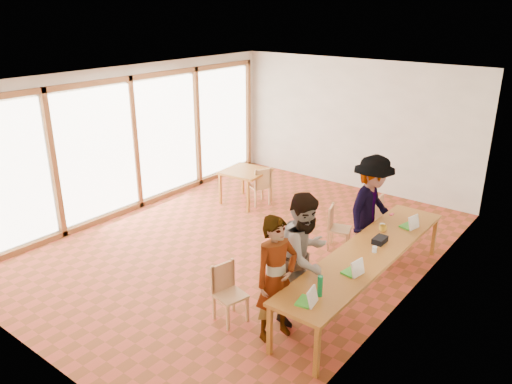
% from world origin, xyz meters
% --- Properties ---
extents(ground, '(8.00, 8.00, 0.00)m').
position_xyz_m(ground, '(0.00, 0.00, 0.00)').
color(ground, '#A94029').
rests_on(ground, ground).
extents(wall_back, '(6.00, 0.10, 3.00)m').
position_xyz_m(wall_back, '(0.00, 4.00, 1.50)').
color(wall_back, silver).
rests_on(wall_back, ground).
extents(wall_front, '(6.00, 0.10, 3.00)m').
position_xyz_m(wall_front, '(0.00, -4.00, 1.50)').
color(wall_front, silver).
rests_on(wall_front, ground).
extents(wall_right, '(0.10, 8.00, 3.00)m').
position_xyz_m(wall_right, '(3.00, 0.00, 1.50)').
color(wall_right, silver).
rests_on(wall_right, ground).
extents(window_wall, '(0.10, 8.00, 3.00)m').
position_xyz_m(window_wall, '(-2.96, 0.00, 1.50)').
color(window_wall, white).
rests_on(window_wall, ground).
extents(ceiling, '(6.00, 8.00, 0.04)m').
position_xyz_m(ceiling, '(0.00, 0.00, 3.02)').
color(ceiling, white).
rests_on(ceiling, wall_back).
extents(communal_table, '(0.80, 4.00, 0.75)m').
position_xyz_m(communal_table, '(2.50, -0.26, 0.70)').
color(communal_table, '#AA6E25').
rests_on(communal_table, ground).
extents(side_table, '(0.90, 0.90, 0.75)m').
position_xyz_m(side_table, '(-1.29, 1.58, 0.67)').
color(side_table, '#AA6E25').
rests_on(side_table, ground).
extents(chair_near, '(0.46, 0.46, 0.44)m').
position_xyz_m(chair_near, '(1.22, -1.93, 0.51)').
color(chair_near, tan).
rests_on(chair_near, ground).
extents(chair_mid, '(0.46, 0.46, 0.47)m').
position_xyz_m(chair_mid, '(1.54, -0.91, 0.54)').
color(chair_mid, tan).
rests_on(chair_mid, ground).
extents(chair_far, '(0.48, 0.48, 0.43)m').
position_xyz_m(chair_far, '(1.34, 0.86, 0.49)').
color(chair_far, tan).
rests_on(chair_far, ground).
extents(chair_empty, '(0.40, 0.40, 0.43)m').
position_xyz_m(chair_empty, '(1.80, 1.83, 0.49)').
color(chair_empty, tan).
rests_on(chair_empty, ground).
extents(chair_spare, '(0.53, 0.53, 0.45)m').
position_xyz_m(chair_spare, '(-0.94, 1.69, 0.52)').
color(chair_spare, tan).
rests_on(chair_spare, ground).
extents(person_near, '(0.59, 0.72, 1.71)m').
position_xyz_m(person_near, '(2.00, -1.84, 0.86)').
color(person_near, gray).
rests_on(person_near, ground).
extents(person_mid, '(0.72, 0.91, 1.84)m').
position_xyz_m(person_mid, '(2.03, -1.22, 0.92)').
color(person_mid, gray).
rests_on(person_mid, ground).
extents(person_far, '(0.72, 1.22, 1.86)m').
position_xyz_m(person_far, '(2.01, 0.83, 0.93)').
color(person_far, gray).
rests_on(person_far, ground).
extents(laptop_near, '(0.26, 0.28, 0.21)m').
position_xyz_m(laptop_near, '(2.54, -1.92, 0.81)').
color(laptop_near, green).
rests_on(laptop_near, communal_table).
extents(laptop_mid, '(0.26, 0.29, 0.22)m').
position_xyz_m(laptop_mid, '(2.64, -0.96, 0.81)').
color(laptop_mid, green).
rests_on(laptop_mid, communal_table).
extents(laptop_far, '(0.27, 0.30, 0.22)m').
position_xyz_m(laptop_far, '(2.67, 0.93, 0.81)').
color(laptop_far, green).
rests_on(laptop_far, communal_table).
extents(yellow_mug, '(0.15, 0.15, 0.10)m').
position_xyz_m(yellow_mug, '(2.37, 0.53, 0.80)').
color(yellow_mug, gold).
rests_on(yellow_mug, communal_table).
extents(green_bottle, '(0.07, 0.07, 0.28)m').
position_xyz_m(green_bottle, '(2.56, -1.70, 0.89)').
color(green_bottle, '#0F6930').
rests_on(green_bottle, communal_table).
extents(clear_glass, '(0.07, 0.07, 0.09)m').
position_xyz_m(clear_glass, '(2.58, -0.21, 0.80)').
color(clear_glass, silver).
rests_on(clear_glass, communal_table).
extents(condiment_cup, '(0.08, 0.08, 0.06)m').
position_xyz_m(condiment_cup, '(2.30, 0.67, 0.78)').
color(condiment_cup, white).
rests_on(condiment_cup, communal_table).
extents(pink_phone, '(0.05, 0.10, 0.01)m').
position_xyz_m(pink_phone, '(2.21, 1.24, 0.76)').
color(pink_phone, '#E33D57').
rests_on(pink_phone, communal_table).
extents(black_pouch, '(0.16, 0.26, 0.09)m').
position_xyz_m(black_pouch, '(2.51, 0.12, 0.80)').
color(black_pouch, black).
rests_on(black_pouch, communal_table).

